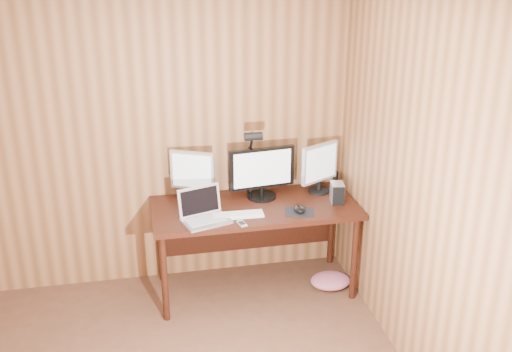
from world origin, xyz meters
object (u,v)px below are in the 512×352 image
object	(u,v)px
monitor_right	(320,167)
phone	(242,224)
mouse	(299,209)
desk_lamp	(252,153)
monitor_center	(262,172)
keyboard	(237,215)
hard_drive	(337,193)
desk	(253,216)
monitor_left	(193,174)
laptop	(203,212)
speaker	(335,178)

from	to	relation	value
monitor_right	phone	world-z (taller)	monitor_right
mouse	desk_lamp	world-z (taller)	desk_lamp
monitor_center	keyboard	bearing A→B (deg)	-136.26
mouse	hard_drive	world-z (taller)	hard_drive
desk	monitor_left	size ratio (longest dim) A/B	3.94
monitor_center	mouse	xyz separation A→B (m)	(0.22, -0.33, -0.19)
monitor_center	desk_lamp	bearing A→B (deg)	155.62
monitor_center	phone	distance (m)	0.55
keyboard	mouse	world-z (taller)	mouse
monitor_left	desk_lamp	bearing A→B (deg)	20.65
laptop	speaker	bearing A→B (deg)	4.45
desk	keyboard	size ratio (longest dim) A/B	4.02
hard_drive	phone	bearing A→B (deg)	-153.22
monitor_left	hard_drive	xyz separation A→B (m)	(1.11, -0.27, -0.14)
speaker	desk_lamp	xyz separation A→B (m)	(-0.75, -0.13, 0.32)
mouse	desk	bearing A→B (deg)	157.88
mouse	hard_drive	distance (m)	0.37
laptop	speaker	xyz separation A→B (m)	(1.18, 0.47, -0.00)
monitor_left	keyboard	bearing A→B (deg)	-26.16
laptop	speaker	distance (m)	1.27
monitor_left	desk_lamp	world-z (taller)	desk_lamp
monitor_center	monitor_left	distance (m)	0.55
keyboard	speaker	bearing A→B (deg)	28.08
mouse	phone	world-z (taller)	mouse
monitor_center	hard_drive	bearing A→B (deg)	-26.40
laptop	desk_lamp	bearing A→B (deg)	20.84
hard_drive	phone	distance (m)	0.85
phone	mouse	bearing A→B (deg)	1.22
laptop	desk	bearing A→B (deg)	12.43
monitor_left	phone	size ratio (longest dim) A/B	3.78
desk	speaker	bearing A→B (deg)	16.64
desk	hard_drive	distance (m)	0.69
desk_lamp	monitor_center	bearing A→B (deg)	-24.38
desk	monitor_right	bearing A→B (deg)	9.17
keyboard	laptop	bearing A→B (deg)	-175.68
desk	monitor_right	size ratio (longest dim) A/B	3.87
mouse	desk_lamp	distance (m)	0.58
desk	monitor_right	world-z (taller)	monitor_right
monitor_center	hard_drive	distance (m)	0.62
desk_lamp	desk	bearing A→B (deg)	-103.36
laptop	speaker	size ratio (longest dim) A/B	3.57
desk	mouse	xyz separation A→B (m)	(0.31, -0.26, 0.15)
monitor_right	speaker	bearing A→B (deg)	8.42
monitor_right	phone	distance (m)	0.89
monitor_right	desk	bearing A→B (deg)	161.90
monitor_center	hard_drive	world-z (taller)	monitor_center
mouse	laptop	bearing A→B (deg)	-163.85
monitor_right	hard_drive	xyz separation A→B (m)	(0.08, -0.22, -0.14)
speaker	desk_lamp	size ratio (longest dim) A/B	0.18
monitor_right	desk_lamp	size ratio (longest dim) A/B	0.69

